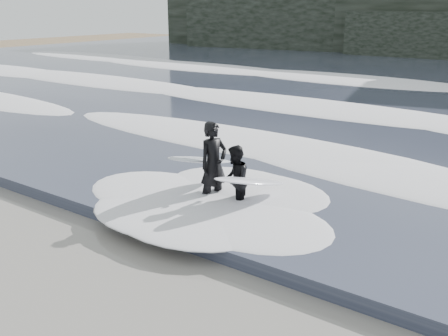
# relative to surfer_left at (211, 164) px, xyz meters

# --- Properties ---
(foam_near) EXTENTS (60.00, 3.20, 0.20)m
(foam_near) POSITION_rel_surfer_left_xyz_m (1.84, 3.82, -0.61)
(foam_near) COLOR white
(foam_near) RESTS_ON sea
(foam_mid) EXTENTS (60.00, 4.00, 0.24)m
(foam_mid) POSITION_rel_surfer_left_xyz_m (1.84, 10.82, -0.59)
(foam_mid) COLOR white
(foam_mid) RESTS_ON sea
(surfer_left) EXTENTS (1.11, 2.13, 2.02)m
(surfer_left) POSITION_rel_surfer_left_xyz_m (0.00, 0.00, 0.00)
(surfer_left) COLOR black
(surfer_left) RESTS_ON ground
(surfer_right) EXTENTS (1.38, 2.15, 1.56)m
(surfer_right) POSITION_rel_surfer_left_xyz_m (0.75, -0.04, -0.22)
(surfer_right) COLOR black
(surfer_right) RESTS_ON ground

